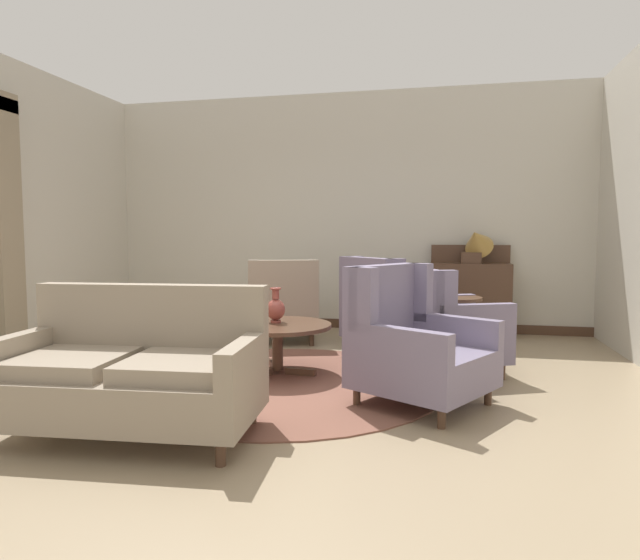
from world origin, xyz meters
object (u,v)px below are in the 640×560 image
Objects in this scene: armchair_foreground_right at (283,306)px; armchair_far_left at (444,327)px; coffee_table at (277,332)px; armchair_near_window at (386,312)px; armchair_beside_settee at (413,347)px; porcelain_vase at (276,308)px; settee at (133,373)px; sideboard at (470,295)px; gramophone at (476,243)px; side_table at (453,323)px.

armchair_foreground_right is 0.92× the size of armchair_far_left.
armchair_near_window reaches higher than coffee_table.
armchair_foreground_right is 0.86× the size of armchair_beside_settee.
armchair_near_window is at bearing 51.06° from porcelain_vase.
settee is at bearing -105.54° from coffee_table.
armchair_far_left is (1.94, 2.06, 0.03)m from settee.
sideboard is (2.18, 0.90, 0.09)m from armchair_foreground_right.
armchair_near_window reaches higher than armchair_far_left.
sideboard is (0.57, 2.99, 0.09)m from armchair_beside_settee.
porcelain_vase is at bearing 92.36° from armchair_beside_settee.
armchair_near_window is at bearing 60.49° from settee.
armchair_foreground_right is at bearing -160.17° from gramophone.
porcelain_vase is 1.56m from armchair_far_left.
armchair_foreground_right is at bearing 158.77° from side_table.
settee reaches higher than coffee_table.
side_table is at bearing 16.47° from armchair_beside_settee.
settee is 1.45× the size of sideboard.
armchair_beside_settee reaches higher than armchair_foreground_right.
settee is 3.05× the size of gramophone.
armchair_near_window reaches higher than armchair_foreground_right.
porcelain_vase is 2.98m from gramophone.
armchair_near_window is at bearing -128.08° from sideboard.
armchair_far_left reaches higher than porcelain_vase.
side_table is (2.03, 2.38, 0.01)m from settee.
armchair_near_window is (-0.38, 1.79, 0.01)m from armchair_beside_settee.
coffee_table is at bearing -154.94° from side_table.
armchair_foreground_right is at bearing 67.63° from armchair_beside_settee.
sideboard is (0.25, 1.65, 0.11)m from side_table.
armchair_near_window is 1.66m from gramophone.
side_table is at bearing 45.29° from settee.
armchair_beside_settee reaches higher than armchair_far_left.
armchair_far_left is at bearing -104.69° from side_table.
coffee_table is at bearing 100.75° from armchair_near_window.
settee is at bearing -130.36° from side_table.
armchair_near_window is at bearing 53.55° from coffee_table.
porcelain_vase is (-0.03, 0.06, 0.20)m from coffee_table.
porcelain_vase is 1.44m from armchair_near_window.
settee is 2.00m from armchair_beside_settee.
armchair_near_window is 2.16× the size of gramophone.
gramophone is at bearing 50.88° from coffee_table.
armchair_foreground_right is at bearing 84.02° from settee.
porcelain_vase is 0.19× the size of settee.
gramophone reaches higher than armchair_far_left.
side_table is at bearing 25.06° from coffee_table.
armchair_beside_settee is 1.82m from armchair_near_window.
sideboard reaches higher than armchair_far_left.
porcelain_vase is at bearing -128.50° from sideboard.
armchair_beside_settee is at bearing 27.11° from settee.
settee is at bearing -120.50° from gramophone.
settee is 1.41× the size of armchair_beside_settee.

